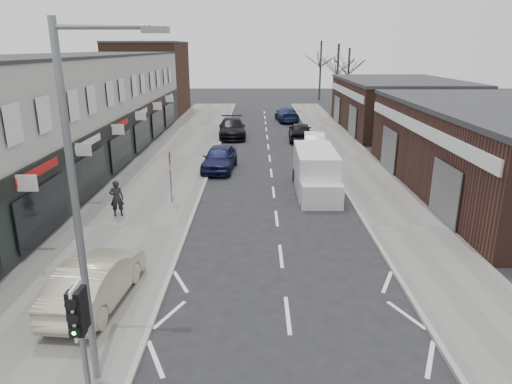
{
  "coord_description": "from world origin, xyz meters",
  "views": [
    {
      "loc": [
        -0.92,
        -9.76,
        7.56
      ],
      "look_at": [
        -0.95,
        5.84,
        2.6
      ],
      "focal_mm": 32.0,
      "sensor_mm": 36.0,
      "label": 1
    }
  ],
  "objects_px": {
    "pedestrian": "(117,198)",
    "parked_car_right_c": "(287,114)",
    "white_van": "(316,172)",
    "sedan_on_pavement": "(96,280)",
    "traffic_light": "(80,322)",
    "parked_car_left_b": "(232,128)",
    "warning_sign": "(170,162)",
    "parked_car_right_b": "(300,131)",
    "street_lamp": "(83,196)",
    "parked_car_right_a": "(314,140)",
    "parked_car_left_a": "(220,158)"
  },
  "relations": [
    {
      "from": "street_lamp",
      "to": "sedan_on_pavement",
      "type": "relative_size",
      "value": 1.78
    },
    {
      "from": "sedan_on_pavement",
      "to": "parked_car_right_b",
      "type": "distance_m",
      "value": 27.25
    },
    {
      "from": "pedestrian",
      "to": "parked_car_left_b",
      "type": "xyz_separation_m",
      "value": [
        4.25,
        19.96,
        -0.16
      ]
    },
    {
      "from": "traffic_light",
      "to": "parked_car_right_b",
      "type": "distance_m",
      "value": 31.28
    },
    {
      "from": "parked_car_right_b",
      "to": "parked_car_left_b",
      "type": "bearing_deg",
      "value": -12.36
    },
    {
      "from": "warning_sign",
      "to": "pedestrian",
      "type": "height_order",
      "value": "warning_sign"
    },
    {
      "from": "white_van",
      "to": "sedan_on_pavement",
      "type": "height_order",
      "value": "white_van"
    },
    {
      "from": "warning_sign",
      "to": "parked_car_left_a",
      "type": "height_order",
      "value": "warning_sign"
    },
    {
      "from": "warning_sign",
      "to": "parked_car_right_c",
      "type": "height_order",
      "value": "warning_sign"
    },
    {
      "from": "parked_car_right_c",
      "to": "parked_car_left_b",
      "type": "bearing_deg",
      "value": 53.89
    },
    {
      "from": "sedan_on_pavement",
      "to": "parked_car_right_c",
      "type": "distance_m",
      "value": 37.39
    },
    {
      "from": "white_van",
      "to": "sedan_on_pavement",
      "type": "distance_m",
      "value": 14.17
    },
    {
      "from": "traffic_light",
      "to": "street_lamp",
      "type": "distance_m",
      "value": 2.52
    },
    {
      "from": "pedestrian",
      "to": "parked_car_left_b",
      "type": "height_order",
      "value": "pedestrian"
    },
    {
      "from": "parked_car_left_b",
      "to": "pedestrian",
      "type": "bearing_deg",
      "value": -105.59
    },
    {
      "from": "traffic_light",
      "to": "sedan_on_pavement",
      "type": "height_order",
      "value": "traffic_light"
    },
    {
      "from": "warning_sign",
      "to": "parked_car_left_a",
      "type": "xyz_separation_m",
      "value": [
        1.86,
        6.71,
        -1.41
      ]
    },
    {
      "from": "traffic_light",
      "to": "warning_sign",
      "type": "distance_m",
      "value": 14.04
    },
    {
      "from": "warning_sign",
      "to": "pedestrian",
      "type": "xyz_separation_m",
      "value": [
        -2.17,
        -2.01,
        -1.23
      ]
    },
    {
      "from": "parked_car_right_c",
      "to": "parked_car_right_b",
      "type": "bearing_deg",
      "value": 87.01
    },
    {
      "from": "street_lamp",
      "to": "warning_sign",
      "type": "distance_m",
      "value": 13.04
    },
    {
      "from": "parked_car_left_b",
      "to": "parked_car_left_a",
      "type": "bearing_deg",
      "value": -94.71
    },
    {
      "from": "traffic_light",
      "to": "street_lamp",
      "type": "height_order",
      "value": "street_lamp"
    },
    {
      "from": "parked_car_right_a",
      "to": "parked_car_right_b",
      "type": "height_order",
      "value": "parked_car_right_b"
    },
    {
      "from": "parked_car_left_b",
      "to": "parked_car_right_b",
      "type": "height_order",
      "value": "parked_car_left_b"
    },
    {
      "from": "pedestrian",
      "to": "parked_car_right_c",
      "type": "distance_m",
      "value": 30.58
    },
    {
      "from": "warning_sign",
      "to": "white_van",
      "type": "distance_m",
      "value": 7.83
    },
    {
      "from": "street_lamp",
      "to": "parked_car_right_a",
      "type": "bearing_deg",
      "value": 72.66
    },
    {
      "from": "traffic_light",
      "to": "sedan_on_pavement",
      "type": "relative_size",
      "value": 0.69
    },
    {
      "from": "parked_car_left_b",
      "to": "parked_car_right_a",
      "type": "bearing_deg",
      "value": -41.05
    },
    {
      "from": "street_lamp",
      "to": "white_van",
      "type": "xyz_separation_m",
      "value": [
        6.8,
        14.98,
        -3.53
      ]
    },
    {
      "from": "street_lamp",
      "to": "sedan_on_pavement",
      "type": "distance_m",
      "value": 5.16
    },
    {
      "from": "traffic_light",
      "to": "parked_car_right_c",
      "type": "relative_size",
      "value": 0.6
    },
    {
      "from": "sedan_on_pavement",
      "to": "pedestrian",
      "type": "xyz_separation_m",
      "value": [
        -1.56,
        7.49,
        0.12
      ]
    },
    {
      "from": "traffic_light",
      "to": "pedestrian",
      "type": "distance_m",
      "value": 12.44
    },
    {
      "from": "street_lamp",
      "to": "parked_car_right_c",
      "type": "relative_size",
      "value": 1.54
    },
    {
      "from": "warning_sign",
      "to": "parked_car_right_a",
      "type": "xyz_separation_m",
      "value": [
        8.66,
        12.91,
        -1.48
      ]
    },
    {
      "from": "parked_car_right_c",
      "to": "pedestrian",
      "type": "bearing_deg",
      "value": 66.21
    },
    {
      "from": "sedan_on_pavement",
      "to": "parked_car_left_a",
      "type": "xyz_separation_m",
      "value": [
        2.46,
        16.2,
        -0.06
      ]
    },
    {
      "from": "warning_sign",
      "to": "parked_car_right_a",
      "type": "height_order",
      "value": "warning_sign"
    },
    {
      "from": "parked_car_left_a",
      "to": "street_lamp",
      "type": "bearing_deg",
      "value": -88.44
    },
    {
      "from": "traffic_light",
      "to": "pedestrian",
      "type": "relative_size",
      "value": 1.81
    },
    {
      "from": "warning_sign",
      "to": "parked_car_right_a",
      "type": "distance_m",
      "value": 15.61
    },
    {
      "from": "sedan_on_pavement",
      "to": "parked_car_right_a",
      "type": "relative_size",
      "value": 1.03
    },
    {
      "from": "white_van",
      "to": "parked_car_right_a",
      "type": "height_order",
      "value": "white_van"
    },
    {
      "from": "parked_car_right_a",
      "to": "traffic_light",
      "type": "bearing_deg",
      "value": 78.71
    },
    {
      "from": "street_lamp",
      "to": "parked_car_right_c",
      "type": "distance_m",
      "value": 40.58
    },
    {
      "from": "parked_car_left_a",
      "to": "parked_car_right_c",
      "type": "height_order",
      "value": "parked_car_left_a"
    },
    {
      "from": "traffic_light",
      "to": "parked_car_right_b",
      "type": "height_order",
      "value": "traffic_light"
    },
    {
      "from": "parked_car_left_a",
      "to": "parked_car_left_b",
      "type": "height_order",
      "value": "parked_car_left_b"
    }
  ]
}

